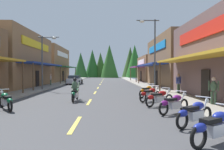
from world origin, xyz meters
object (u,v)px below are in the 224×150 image
at_px(parked_car_curbside, 75,80).
at_px(rider_cruising_lead, 75,91).
at_px(motorcycle_parked_right_3, 159,98).
at_px(motorcycle_parked_right_2, 174,103).
at_px(motorcycle_parked_right_0, 215,126).
at_px(pedestrian_browsing, 179,82).
at_px(streetlamp_right, 152,46).
at_px(motorcycle_parked_right_5, 147,91).
at_px(motorcycle_parked_left_3, 6,100).
at_px(motorcycle_parked_right_4, 150,94).
at_px(pedestrian_waiting, 214,89).
at_px(motorcycle_parked_right_1, 195,113).
at_px(streetlamp_left, 46,55).
at_px(pedestrian_by_shop, 51,79).

bearing_deg(parked_car_curbside, rider_cruising_lead, -169.81).
bearing_deg(motorcycle_parked_right_3, motorcycle_parked_right_2, -115.72).
height_order(motorcycle_parked_right_0, pedestrian_browsing, pedestrian_browsing).
bearing_deg(streetlamp_right, motorcycle_parked_right_2, -96.47).
bearing_deg(motorcycle_parked_right_3, parked_car_curbside, 82.15).
distance_m(motorcycle_parked_right_5, motorcycle_parked_left_3, 9.53).
bearing_deg(motorcycle_parked_right_4, pedestrian_waiting, -70.16).
xyz_separation_m(motorcycle_parked_right_1, motorcycle_parked_left_3, (-8.34, 3.17, 0.00)).
relative_size(streetlamp_left, rider_cruising_lead, 2.65).
distance_m(motorcycle_parked_right_1, pedestrian_waiting, 4.87).
xyz_separation_m(motorcycle_parked_right_1, pedestrian_by_shop, (-11.01, 20.07, 0.48)).
xyz_separation_m(streetlamp_right, motorcycle_parked_right_3, (-1.22, -7.43, -3.95)).
bearing_deg(rider_cruising_lead, pedestrian_browsing, -66.25).
bearing_deg(motorcycle_parked_right_0, parked_car_curbside, 77.51).
bearing_deg(streetlamp_right, pedestrian_by_shop, 144.67).
bearing_deg(pedestrian_waiting, motorcycle_parked_left_3, -43.41).
xyz_separation_m(motorcycle_parked_right_2, motorcycle_parked_left_3, (-8.32, 1.03, 0.00)).
bearing_deg(motorcycle_parked_right_0, pedestrian_by_shop, 86.22).
bearing_deg(motorcycle_parked_right_4, pedestrian_by_shop, 88.21).
xyz_separation_m(motorcycle_parked_right_0, motorcycle_parked_right_5, (0.12, 9.66, 0.00)).
bearing_deg(parked_car_curbside, motorcycle_parked_right_0, -161.96).
xyz_separation_m(streetlamp_left, motorcycle_parked_right_2, (9.62, -11.46, -3.27)).
xyz_separation_m(motorcycle_parked_left_3, parked_car_curbside, (-0.05, 20.82, 0.20)).
bearing_deg(motorcycle_parked_right_3, motorcycle_parked_right_4, 64.38).
bearing_deg(pedestrian_by_shop, motorcycle_parked_right_2, -68.16).
relative_size(motorcycle_parked_right_3, motorcycle_parked_left_3, 1.14).
relative_size(streetlamp_left, parked_car_curbside, 1.32).
height_order(motorcycle_parked_right_0, rider_cruising_lead, rider_cruising_lead).
bearing_deg(pedestrian_waiting, streetlamp_left, -85.07).
height_order(motorcycle_parked_right_5, pedestrian_waiting, pedestrian_waiting).
relative_size(motorcycle_parked_right_4, rider_cruising_lead, 0.81).
distance_m(motorcycle_parked_right_2, motorcycle_parked_right_5, 5.80).
bearing_deg(streetlamp_left, parked_car_curbside, 83.15).
bearing_deg(rider_cruising_lead, pedestrian_by_shop, 22.96).
bearing_deg(streetlamp_right, motorcycle_parked_left_3, -138.33).
bearing_deg(pedestrian_browsing, motorcycle_parked_right_2, 130.00).
bearing_deg(pedestrian_browsing, rider_cruising_lead, 84.61).
relative_size(motorcycle_parked_right_4, motorcycle_parked_right_5, 1.09).
bearing_deg(parked_car_curbside, pedestrian_browsing, -141.19).
bearing_deg(motorcycle_parked_right_4, pedestrian_browsing, 10.57).
xyz_separation_m(streetlamp_right, motorcycle_parked_right_5, (-1.14, -3.59, -3.95)).
distance_m(motorcycle_parked_right_1, motorcycle_parked_right_2, 2.13).
distance_m(streetlamp_right, motorcycle_parked_right_4, 7.04).
xyz_separation_m(pedestrian_waiting, parked_car_curbside, (-11.23, 20.06, -0.28)).
relative_size(pedestrian_waiting, parked_car_curbside, 0.39).
relative_size(pedestrian_by_shop, pedestrian_browsing, 0.94).
relative_size(motorcycle_parked_right_0, parked_car_curbside, 0.44).
bearing_deg(streetlamp_right, motorcycle_parked_right_3, -99.34).
bearing_deg(motorcycle_parked_right_2, motorcycle_parked_right_4, 60.49).
bearing_deg(motorcycle_parked_right_2, streetlamp_left, 95.87).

